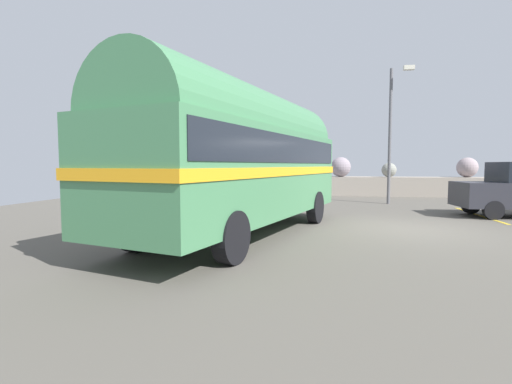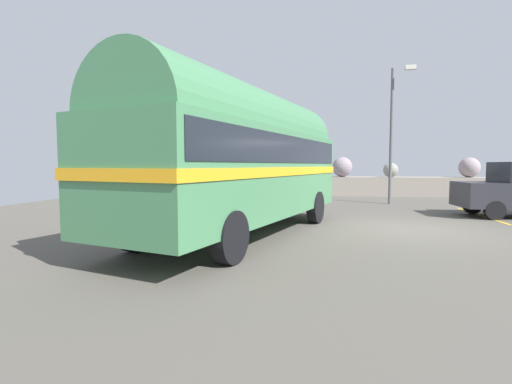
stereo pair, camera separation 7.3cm
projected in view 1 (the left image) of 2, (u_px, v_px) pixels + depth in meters
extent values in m
cube|color=#555149|center=(409.00, 230.00, 10.19)|extent=(32.00, 26.00, 0.02)
cube|color=gray|center=(362.00, 186.00, 21.75)|extent=(31.36, 1.80, 1.10)
cube|color=gray|center=(159.00, 168.00, 24.03)|extent=(1.18, 1.04, 0.98)
sphere|color=gray|center=(216.00, 169.00, 23.52)|extent=(0.87, 0.87, 0.87)
cube|color=#9F7A6E|center=(271.00, 169.00, 22.66)|extent=(1.04, 0.84, 0.92)
sphere|color=gray|center=(341.00, 167.00, 21.61)|extent=(1.14, 1.14, 1.14)
sphere|color=gray|center=(389.00, 170.00, 20.98)|extent=(0.81, 0.81, 0.81)
sphere|color=gray|center=(467.00, 167.00, 20.62)|extent=(1.10, 1.10, 1.10)
cube|color=gold|center=(478.00, 215.00, 13.10)|extent=(0.12, 4.40, 0.01)
cylinder|color=black|center=(250.00, 204.00, 12.21)|extent=(0.53, 1.00, 0.96)
cylinder|color=black|center=(315.00, 207.00, 11.27)|extent=(0.53, 1.00, 0.96)
cylinder|color=black|center=(136.00, 228.00, 7.52)|extent=(0.53, 1.00, 0.96)
cylinder|color=black|center=(232.00, 237.00, 6.58)|extent=(0.53, 1.00, 0.96)
cube|color=#427D51|center=(244.00, 173.00, 9.32)|extent=(4.56, 8.74, 2.10)
cylinder|color=#427D51|center=(243.00, 131.00, 9.24)|extent=(4.28, 8.36, 2.20)
cube|color=orange|center=(243.00, 171.00, 9.31)|extent=(4.63, 8.83, 0.20)
cube|color=black|center=(243.00, 150.00, 9.27)|extent=(4.51, 8.42, 0.64)
cube|color=silver|center=(299.00, 195.00, 13.23)|extent=(2.24, 0.76, 0.28)
cylinder|color=black|center=(493.00, 210.00, 11.95)|extent=(0.63, 0.24, 0.62)
cylinder|color=black|center=(471.00, 205.00, 13.46)|extent=(0.63, 0.24, 0.62)
cylinder|color=#5B5B60|center=(390.00, 137.00, 16.72)|extent=(0.14, 0.14, 6.06)
cube|color=beige|center=(409.00, 68.00, 16.01)|extent=(0.44, 0.24, 0.18)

